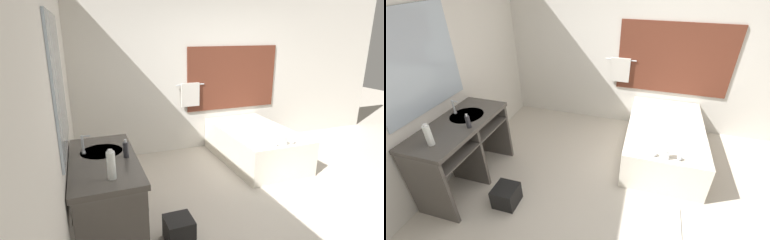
# 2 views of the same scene
# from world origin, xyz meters

# --- Properties ---
(ground_plane) EXTENTS (16.00, 16.00, 0.00)m
(ground_plane) POSITION_xyz_m (0.00, 0.00, 0.00)
(ground_plane) COLOR beige
(ground_plane) RESTS_ON ground
(wall_back_with_blinds) EXTENTS (7.40, 0.13, 2.70)m
(wall_back_with_blinds) POSITION_xyz_m (0.02, 2.23, 1.34)
(wall_back_with_blinds) COLOR silver
(wall_back_with_blinds) RESTS_ON ground_plane
(wall_left_with_mirror) EXTENTS (0.08, 7.40, 2.70)m
(wall_left_with_mirror) POSITION_xyz_m (-2.23, 0.00, 1.35)
(wall_left_with_mirror) COLOR silver
(wall_left_with_mirror) RESTS_ON ground_plane
(vanity_counter) EXTENTS (0.59, 1.26, 0.90)m
(vanity_counter) POSITION_xyz_m (-1.89, 0.13, 0.65)
(vanity_counter) COLOR #4C4742
(vanity_counter) RESTS_ON ground_plane
(sink_faucet) EXTENTS (0.09, 0.04, 0.18)m
(sink_faucet) POSITION_xyz_m (-2.05, 0.29, 0.98)
(sink_faucet) COLOR silver
(sink_faucet) RESTS_ON vanity_counter
(bathtub) EXTENTS (1.04, 1.67, 0.64)m
(bathtub) POSITION_xyz_m (0.51, 1.36, 0.29)
(bathtub) COLOR silver
(bathtub) RESTS_ON ground_plane
(water_bottle_1) EXTENTS (0.07, 0.07, 0.24)m
(water_bottle_1) POSITION_xyz_m (-1.86, -0.32, 1.01)
(water_bottle_1) COLOR silver
(water_bottle_1) RESTS_ON vanity_counter
(soap_dispenser) EXTENTS (0.05, 0.05, 0.17)m
(soap_dispenser) POSITION_xyz_m (-1.69, 0.07, 0.97)
(soap_dispenser) COLOR #28282D
(soap_dispenser) RESTS_ON vanity_counter
(waste_bin) EXTENTS (0.27, 0.27, 0.25)m
(waste_bin) POSITION_xyz_m (-1.25, -0.11, 0.12)
(waste_bin) COLOR black
(waste_bin) RESTS_ON ground_plane
(bath_mat) EXTENTS (0.59, 0.80, 0.02)m
(bath_mat) POSITION_xyz_m (0.45, -0.04, 0.01)
(bath_mat) COLOR white
(bath_mat) RESTS_ON ground_plane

